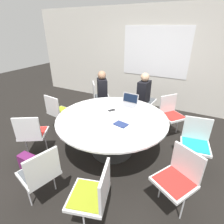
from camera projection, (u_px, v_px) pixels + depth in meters
name	position (u px, v px, depth m)	size (l,w,h in m)	color
ground_plane	(112.00, 150.00, 3.40)	(16.00, 16.00, 0.00)	black
wall_back	(155.00, 59.00, 4.82)	(8.00, 0.07, 2.70)	silver
conference_table	(112.00, 123.00, 3.12)	(1.95, 1.95, 0.73)	#333333
chair_0	(144.00, 97.00, 4.50)	(0.45, 0.47, 0.87)	silver
chair_1	(99.00, 95.00, 4.66)	(0.60, 0.60, 0.87)	silver
chair_2	(58.00, 110.00, 3.83)	(0.49, 0.47, 0.87)	silver
chair_3	(32.00, 132.00, 3.03)	(0.59, 0.59, 0.87)	silver
chair_4	(40.00, 171.00, 2.20)	(0.52, 0.54, 0.87)	silver
chair_5	(94.00, 193.00, 1.92)	(0.53, 0.54, 0.87)	silver
chair_6	(178.00, 176.00, 2.13)	(0.59, 0.58, 0.87)	silver
chair_7	(196.00, 140.00, 2.81)	(0.50, 0.48, 0.87)	silver
chair_8	(171.00, 112.00, 3.73)	(0.60, 0.61, 0.87)	silver
person_0	(144.00, 94.00, 4.19)	(0.28, 0.37, 1.22)	black
person_1	(103.00, 91.00, 4.38)	(0.39, 0.42, 1.22)	black
laptop	(129.00, 102.00, 3.56)	(0.36, 0.27, 0.21)	#99999E
spiral_notebook	(121.00, 124.00, 2.83)	(0.24, 0.19, 0.02)	navy
cell_phone	(112.00, 110.00, 3.31)	(0.14, 0.15, 0.01)	black
handbag	(29.00, 163.00, 2.88)	(0.36, 0.16, 0.28)	#661E56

